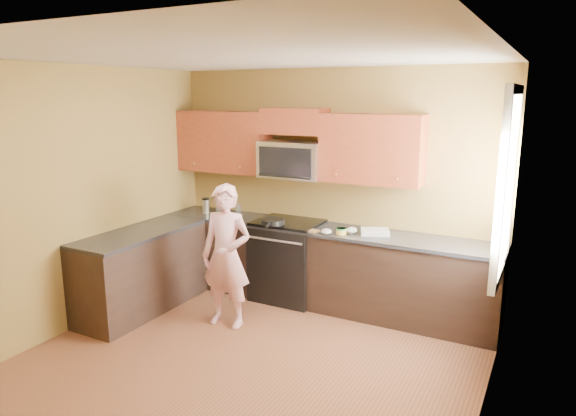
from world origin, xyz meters
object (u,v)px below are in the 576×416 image
Objects in this scene: stove at (288,260)px; travel_mug at (206,213)px; woman at (226,256)px; butter_tub at (341,234)px; frying_pan at (273,224)px; microwave at (293,177)px.

travel_mug reaches higher than stove.
woman is 13.35× the size of butter_tub.
travel_mug is (-1.18, -0.00, 0.45)m from stove.
butter_tub is at bearing -10.77° from stove.
travel_mug is at bearing 153.16° from frying_pan.
microwave is at bearing 58.44° from frying_pan.
frying_pan is (-0.09, -0.21, 0.47)m from stove.
woman is 3.09× the size of frying_pan.
frying_pan is at bearing 73.18° from woman.
stove is 1.94× the size of frying_pan.
stove is 0.98m from microwave.
woman is (-0.23, -1.07, -0.70)m from microwave.
travel_mug is (-1.09, 0.20, -0.03)m from frying_pan.
microwave is at bearing 6.14° from travel_mug.
travel_mug reaches higher than butter_tub.
frying_pan is at bearing -10.57° from travel_mug.
microwave is 0.94m from butter_tub.
butter_tub is 0.57× the size of travel_mug.
butter_tub is at bearing 33.78° from woman.
microwave is 1.55× the size of frying_pan.
travel_mug is at bearing -173.86° from microwave.
microwave is 0.50× the size of woman.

